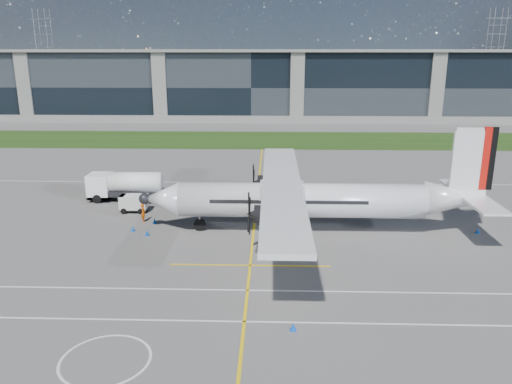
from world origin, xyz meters
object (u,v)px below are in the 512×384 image
at_px(safety_cone_fwd, 133,228).
at_px(safety_cone_stbdwing, 276,185).
at_px(pylon_east, 494,51).
at_px(safety_cone_portwing, 293,326).
at_px(baggage_tug, 134,203).
at_px(safety_cone_tail, 478,231).
at_px(safety_cone_nose_stbd, 155,221).
at_px(pylon_west, 45,51).
at_px(ground_crew_person, 143,211).
at_px(turboprop_aircraft, 314,180).
at_px(safety_cone_nose_port, 147,233).
at_px(fuel_tanker_truck, 120,186).

distance_m(safety_cone_fwd, safety_cone_stbdwing, 19.99).
xyz_separation_m(pylon_east, safety_cone_portwing, (-79.16, -164.85, -14.75)).
relative_size(pylon_east, baggage_tug, 10.70).
distance_m(safety_cone_fwd, safety_cone_tail, 30.37).
xyz_separation_m(safety_cone_portwing, safety_cone_fwd, (-13.56, 15.88, 0.00)).
bearing_deg(safety_cone_portwing, safety_cone_stbdwing, 91.34).
bearing_deg(safety_cone_nose_stbd, pylon_west, 116.67).
bearing_deg(pylon_east, ground_crew_person, -122.24).
relative_size(pylon_west, turboprop_aircraft, 0.96).
xyz_separation_m(pylon_west, safety_cone_nose_stbd, (73.76, -146.85, -14.75)).
xyz_separation_m(ground_crew_person, safety_cone_portwing, (13.21, -18.41, -0.76)).
distance_m(pylon_east, safety_cone_nose_port, 176.18).
bearing_deg(safety_cone_nose_stbd, baggage_tug, 129.94).
distance_m(safety_cone_portwing, safety_cone_tail, 23.37).
height_order(pylon_east, baggage_tug, pylon_east).
bearing_deg(baggage_tug, ground_crew_person, -60.34).
height_order(baggage_tug, safety_cone_nose_port, baggage_tug).
bearing_deg(fuel_tanker_truck, safety_cone_fwd, -67.84).
distance_m(ground_crew_person, safety_cone_fwd, 2.66).
xyz_separation_m(safety_cone_tail, safety_cone_nose_port, (-28.84, -1.40, 0.00)).
relative_size(ground_crew_person, safety_cone_nose_stbd, 4.04).
height_order(safety_cone_fwd, safety_cone_stbdwing, same).
bearing_deg(safety_cone_stbdwing, safety_cone_nose_port, -124.61).
height_order(fuel_tanker_truck, safety_cone_stbdwing, fuel_tanker_truck).
distance_m(pylon_east, safety_cone_stbdwing, 156.40).
bearing_deg(safety_cone_nose_port, fuel_tanker_truck, 117.16).
bearing_deg(baggage_tug, safety_cone_tail, -9.19).
bearing_deg(safety_cone_fwd, baggage_tug, 103.68).
bearing_deg(safety_cone_stbdwing, safety_cone_fwd, -129.93).
bearing_deg(baggage_tug, safety_cone_portwing, -55.12).
bearing_deg(safety_cone_tail, safety_cone_nose_port, -177.21).
distance_m(baggage_tug, safety_cone_portwing, 26.05).
bearing_deg(baggage_tug, safety_cone_nose_stbd, -50.06).
relative_size(pylon_east, safety_cone_stbdwing, 60.00).
relative_size(safety_cone_tail, safety_cone_nose_port, 1.00).
bearing_deg(baggage_tug, fuel_tanker_truck, 122.57).
bearing_deg(safety_cone_portwing, fuel_tanker_truck, 124.53).
relative_size(pylon_east, ground_crew_person, 14.86).
xyz_separation_m(safety_cone_fwd, safety_cone_tail, (30.37, 0.35, 0.00)).
distance_m(ground_crew_person, safety_cone_nose_stbd, 1.42).
distance_m(safety_cone_portwing, safety_cone_nose_port, 19.10).
relative_size(pylon_east, safety_cone_tail, 60.00).
bearing_deg(ground_crew_person, pylon_west, 11.50).
height_order(safety_cone_fwd, safety_cone_tail, same).
bearing_deg(safety_cone_nose_stbd, safety_cone_portwing, -56.14).
bearing_deg(safety_cone_fwd, safety_cone_portwing, -49.51).
distance_m(pylon_east, safety_cone_tail, 161.84).
distance_m(ground_crew_person, safety_cone_stbdwing, 17.89).
bearing_deg(safety_cone_portwing, pylon_west, 117.51).
distance_m(pylon_west, baggage_tug, 160.69).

